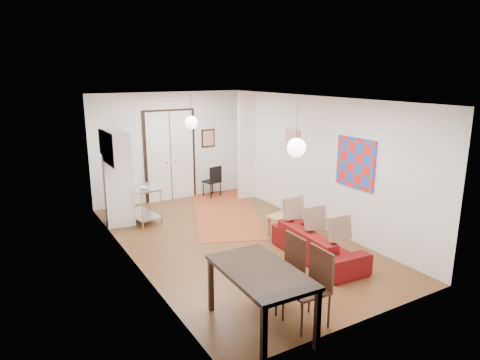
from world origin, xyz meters
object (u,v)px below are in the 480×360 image
dining_table (260,276)px  coffee_table (290,216)px  kitchen_counter (141,199)px  black_side_chair (210,178)px  sofa (318,244)px  dining_chair_near (277,264)px  fridge (118,188)px  dining_chair_far (302,280)px

dining_table → coffee_table: bearing=46.8°
kitchen_counter → black_side_chair: 2.58m
coffee_table → kitchen_counter: 3.47m
sofa → coffee_table: 1.37m
sofa → coffee_table: bearing=-10.7°
kitchen_counter → dining_chair_near: (0.61, -4.60, 0.09)m
fridge → dining_table: bearing=-76.4°
sofa → dining_chair_far: bearing=137.2°
dining_table → dining_chair_near: 0.77m
sofa → fridge: size_ratio=1.20×
coffee_table → kitchen_counter: kitchen_counter is taller
sofa → black_side_chair: bearing=1.9°
coffee_table → black_side_chair: black_side_chair is taller
fridge → black_side_chair: bearing=27.7°
fridge → dining_chair_far: (1.10, -5.26, -0.23)m
dining_chair_far → black_side_chair: bearing=166.4°
dining_chair_near → dining_chair_far: size_ratio=1.00×
dining_chair_near → black_side_chair: dining_chair_near is taller
kitchen_counter → fridge: 0.59m
kitchen_counter → coffee_table: bearing=-51.6°
coffee_table → dining_table: size_ratio=0.68×
kitchen_counter → dining_table: dining_table is taller
sofa → fridge: fridge is taller
kitchen_counter → fridge: bearing=162.7°
kitchen_counter → sofa: bearing=-67.7°
coffee_table → fridge: 3.92m
dining_table → dining_chair_far: bearing=-11.6°
dining_table → dining_chair_near: (0.60, 0.46, -0.15)m
dining_chair_far → black_side_chair: (1.72, 6.27, -0.11)m
kitchen_counter → dining_chair_far: dining_chair_far is taller
kitchen_counter → black_side_chair: bearing=17.1°
sofa → dining_table: bearing=125.8°
sofa → kitchen_counter: (-2.17, 3.71, 0.24)m
coffee_table → dining_table: 3.67m
kitchen_counter → dining_chair_near: 4.64m
dining_chair_far → black_side_chair: 6.51m
coffee_table → black_side_chair: (-0.18, 3.49, 0.13)m
coffee_table → dining_chair_far: 3.38m
dining_chair_far → dining_table: bearing=-99.8°
fridge → dining_table: fridge is taller
fridge → dining_chair_near: bearing=-68.7°
kitchen_counter → fridge: (-0.49, 0.08, 0.32)m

